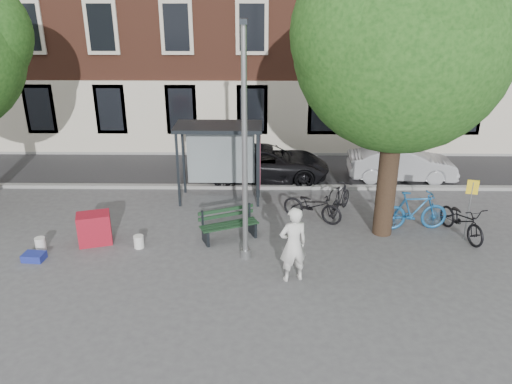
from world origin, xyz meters
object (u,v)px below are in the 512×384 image
at_px(bus_shelter, 231,145).
at_px(bike_b, 414,211).
at_px(painter, 293,245).
at_px(bike_c, 462,220).
at_px(bench, 229,226).
at_px(bike_a, 312,205).
at_px(bike_d, 341,199).
at_px(notice_sign, 471,198).
at_px(red_stand, 94,229).
at_px(car_silver, 401,163).
at_px(lamppost, 245,159).
at_px(car_dark, 267,163).

distance_m(bus_shelter, bike_b, 6.19).
distance_m(painter, bike_c, 5.61).
xyz_separation_m(painter, bench, (-1.72, 2.20, -0.58)).
xyz_separation_m(bench, bike_a, (2.52, 1.23, 0.11)).
bearing_deg(bike_a, bike_d, -31.05).
distance_m(bike_a, notice_sign, 4.53).
distance_m(bench, bike_b, 5.53).
bearing_deg(bike_c, red_stand, 167.41).
relative_size(painter, notice_sign, 1.07).
bearing_deg(car_silver, bench, 131.20).
bearing_deg(bike_d, lamppost, 73.04).
height_order(bus_shelter, red_stand, bus_shelter).
distance_m(lamppost, bike_c, 6.76).
xyz_separation_m(red_stand, notice_sign, (10.59, 0.36, 0.86)).
height_order(bike_c, red_stand, bike_c).
height_order(lamppost, red_stand, lamppost).
height_order(lamppost, painter, lamppost).
bearing_deg(lamppost, bike_b, 19.49).
bearing_deg(lamppost, notice_sign, 10.16).
distance_m(painter, red_stand, 5.83).
bearing_deg(painter, car_silver, -140.01).
bearing_deg(notice_sign, bench, -166.47).
relative_size(painter, bike_b, 0.96).
distance_m(bus_shelter, bike_d, 4.02).
bearing_deg(bike_d, red_stand, 44.92).
relative_size(bench, car_silver, 0.44).
height_order(lamppost, bus_shelter, lamppost).
relative_size(bench, bike_d, 1.07).
distance_m(bus_shelter, bike_c, 7.52).
relative_size(bus_shelter, painter, 1.46).
bearing_deg(bike_a, red_stand, 131.48).
height_order(bench, car_dark, car_dark).
distance_m(bike_c, car_dark, 7.31).
bearing_deg(bike_c, painter, -169.99).
height_order(bus_shelter, bike_b, bus_shelter).
bearing_deg(car_dark, car_silver, -90.05).
xyz_separation_m(lamppost, notice_sign, (6.29, 1.13, -1.47)).
xyz_separation_m(car_dark, notice_sign, (5.67, -4.87, 0.66)).
height_order(bench, bike_a, bike_a).
distance_m(bike_a, bike_d, 1.12).
bearing_deg(bus_shelter, bench, -88.36).
distance_m(bench, bike_a, 2.81).
bearing_deg(painter, red_stand, -36.48).
xyz_separation_m(car_silver, red_stand, (-9.96, -5.24, -0.20)).
height_order(bike_a, bike_d, bike_a).
bearing_deg(bike_d, bike_b, 178.15).
distance_m(bike_b, notice_sign, 1.62).
bearing_deg(notice_sign, car_dark, 152.68).
distance_m(bike_d, car_dark, 3.86).
xyz_separation_m(bus_shelter, bike_c, (6.84, -2.78, -1.40)).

